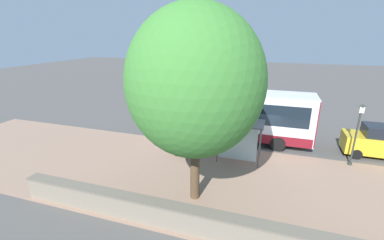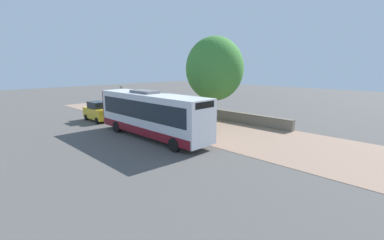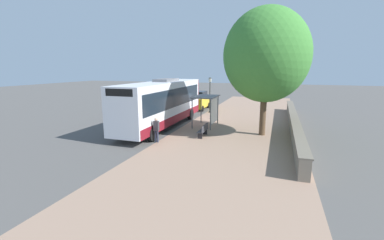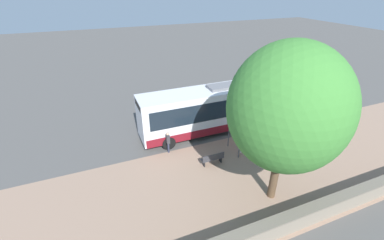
{
  "view_description": "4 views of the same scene",
  "coord_description": "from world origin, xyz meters",
  "px_view_note": "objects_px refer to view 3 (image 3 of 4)",
  "views": [
    {
      "loc": [
        -16.43,
        -0.64,
        7.48
      ],
      "look_at": [
        1.05,
        5.01,
        1.33
      ],
      "focal_mm": 24.0,
      "sensor_mm": 36.0,
      "label": 1
    },
    {
      "loc": [
        14.0,
        19.19,
        5.77
      ],
      "look_at": [
        -0.96,
        4.56,
        1.43
      ],
      "focal_mm": 24.0,
      "sensor_mm": 36.0,
      "label": 2
    },
    {
      "loc": [
        -7.31,
        21.01,
        4.74
      ],
      "look_at": [
        -1.37,
        3.48,
        0.97
      ],
      "focal_mm": 24.0,
      "sensor_mm": 36.0,
      "label": 3
    },
    {
      "loc": [
        -14.72,
        10.75,
        10.8
      ],
      "look_at": [
        0.61,
        4.53,
        1.89
      ],
      "focal_mm": 24.0,
      "sensor_mm": 36.0,
      "label": 4
    }
  ],
  "objects_px": {
    "shade_tree": "(266,55)",
    "pedestrian": "(156,128)",
    "parked_car_behind_bus": "(199,101)",
    "bench": "(203,130)",
    "bus_shelter": "(208,101)",
    "bus": "(162,103)",
    "street_lamp_near": "(210,92)"
  },
  "relations": [
    {
      "from": "shade_tree",
      "to": "pedestrian",
      "type": "bearing_deg",
      "value": 33.15
    },
    {
      "from": "pedestrian",
      "to": "parked_car_behind_bus",
      "type": "height_order",
      "value": "parked_car_behind_bus"
    },
    {
      "from": "pedestrian",
      "to": "bench",
      "type": "bearing_deg",
      "value": -136.88
    },
    {
      "from": "bus_shelter",
      "to": "bus",
      "type": "bearing_deg",
      "value": 20.72
    },
    {
      "from": "bus",
      "to": "parked_car_behind_bus",
      "type": "xyz_separation_m",
      "value": [
        -0.07,
        -9.65,
        -0.99
      ]
    },
    {
      "from": "bus",
      "to": "street_lamp_near",
      "type": "bearing_deg",
      "value": -103.77
    },
    {
      "from": "pedestrian",
      "to": "parked_car_behind_bus",
      "type": "distance_m",
      "value": 14.0
    },
    {
      "from": "pedestrian",
      "to": "bus_shelter",
      "type": "bearing_deg",
      "value": -108.52
    },
    {
      "from": "street_lamp_near",
      "to": "parked_car_behind_bus",
      "type": "height_order",
      "value": "street_lamp_near"
    },
    {
      "from": "street_lamp_near",
      "to": "bus",
      "type": "bearing_deg",
      "value": 76.23
    },
    {
      "from": "bus",
      "to": "shade_tree",
      "type": "relative_size",
      "value": 1.33
    },
    {
      "from": "bus",
      "to": "parked_car_behind_bus",
      "type": "height_order",
      "value": "bus"
    },
    {
      "from": "bus_shelter",
      "to": "street_lamp_near",
      "type": "distance_m",
      "value": 6.67
    },
    {
      "from": "bus",
      "to": "bench",
      "type": "bearing_deg",
      "value": 154.07
    },
    {
      "from": "bus",
      "to": "pedestrian",
      "type": "bearing_deg",
      "value": 110.1
    },
    {
      "from": "bench",
      "to": "pedestrian",
      "type": "bearing_deg",
      "value": 43.12
    },
    {
      "from": "bus",
      "to": "parked_car_behind_bus",
      "type": "bearing_deg",
      "value": -90.41
    },
    {
      "from": "bench",
      "to": "bus_shelter",
      "type": "bearing_deg",
      "value": -79.51
    },
    {
      "from": "bench",
      "to": "street_lamp_near",
      "type": "height_order",
      "value": "street_lamp_near"
    },
    {
      "from": "bus",
      "to": "shade_tree",
      "type": "height_order",
      "value": "shade_tree"
    },
    {
      "from": "street_lamp_near",
      "to": "shade_tree",
      "type": "relative_size",
      "value": 0.43
    },
    {
      "from": "bench",
      "to": "shade_tree",
      "type": "xyz_separation_m",
      "value": [
        -3.86,
        -1.82,
        5.09
      ]
    },
    {
      "from": "pedestrian",
      "to": "shade_tree",
      "type": "distance_m",
      "value": 8.85
    },
    {
      "from": "bus",
      "to": "bench",
      "type": "distance_m",
      "value": 4.73
    },
    {
      "from": "shade_tree",
      "to": "parked_car_behind_bus",
      "type": "height_order",
      "value": "shade_tree"
    },
    {
      "from": "shade_tree",
      "to": "bus",
      "type": "bearing_deg",
      "value": -0.98
    },
    {
      "from": "pedestrian",
      "to": "bench",
      "type": "height_order",
      "value": "pedestrian"
    },
    {
      "from": "parked_car_behind_bus",
      "to": "bench",
      "type": "bearing_deg",
      "value": 108.81
    },
    {
      "from": "bus_shelter",
      "to": "bench",
      "type": "relative_size",
      "value": 1.78
    },
    {
      "from": "bus",
      "to": "shade_tree",
      "type": "distance_m",
      "value": 8.65
    },
    {
      "from": "pedestrian",
      "to": "parked_car_behind_bus",
      "type": "xyz_separation_m",
      "value": [
        1.49,
        -13.92,
        0.05
      ]
    },
    {
      "from": "bus",
      "to": "parked_car_behind_bus",
      "type": "distance_m",
      "value": 9.71
    }
  ]
}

